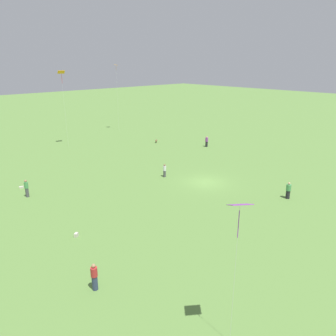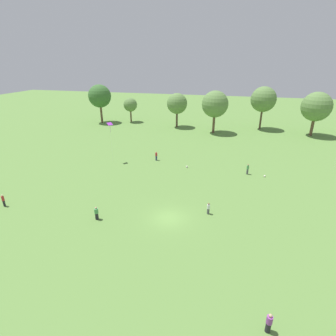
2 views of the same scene
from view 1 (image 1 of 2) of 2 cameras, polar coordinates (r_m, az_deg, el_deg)
ground_plane at (r=37.25m, az=6.64°, el=-2.48°), size 240.00×240.00×0.00m
person_0 at (r=35.73m, az=-23.41°, el=-3.28°), size 0.53×0.53×1.82m
person_1 at (r=20.90m, az=-12.70°, el=-18.02°), size 0.51×0.51×1.76m
person_3 at (r=52.53m, az=6.74°, el=4.60°), size 0.52×0.52×1.72m
person_4 at (r=38.46m, az=-0.60°, el=-0.45°), size 0.49×0.49×1.57m
person_5 at (r=34.58m, az=20.21°, el=-3.72°), size 0.54×0.54×1.72m
kite_0 at (r=14.19m, az=12.35°, el=-7.13°), size 1.22×1.23×7.53m
kite_2 at (r=53.75m, az=-18.07°, el=15.18°), size 1.17×1.24×11.69m
kite_3 at (r=64.21m, az=-9.01°, el=16.56°), size 0.94×0.94×12.43m
dog_0 at (r=54.92m, az=-2.07°, el=4.77°), size 0.66×0.69×0.51m
picnic_bag_0 at (r=38.62m, az=-24.17°, el=-3.09°), size 0.32×0.47×0.22m
picnic_bag_1 at (r=26.99m, az=-15.69°, el=-11.15°), size 0.39×0.42×0.31m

